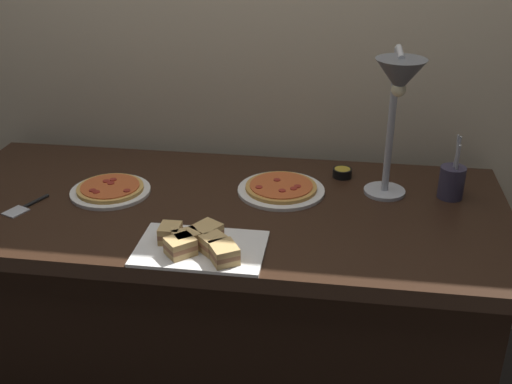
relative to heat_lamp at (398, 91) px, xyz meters
name	(u,v)px	position (x,y,z in m)	size (l,w,h in m)	color
ground_plane	(224,380)	(-0.55, -0.04, -1.15)	(8.00, 8.00, 0.00)	#38332D
back_wall	(242,37)	(-0.55, 0.46, 0.05)	(4.40, 0.04, 2.40)	#C6B593
buffet_table	(221,297)	(-0.55, -0.04, -0.77)	(1.90, 0.84, 0.76)	black
heat_lamp	(398,91)	(0.00, 0.00, 0.00)	(0.15, 0.29, 0.51)	#B7BABF
pizza_plate_front	(110,190)	(-0.93, -0.02, -0.38)	(0.27, 0.27, 0.03)	white
pizza_plate_center	(281,189)	(-0.35, 0.08, -0.38)	(0.30, 0.30, 0.03)	white
sandwich_platter	(199,244)	(-0.54, -0.35, -0.37)	(0.37, 0.24, 0.06)	white
sauce_cup_near	(342,172)	(-0.15, 0.23, -0.38)	(0.07, 0.07, 0.03)	black
utensil_holder	(452,182)	(0.22, 0.12, -0.34)	(0.08, 0.08, 0.22)	#383347
serving_spatula	(26,207)	(-1.16, -0.16, -0.39)	(0.10, 0.17, 0.01)	#B7BABF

